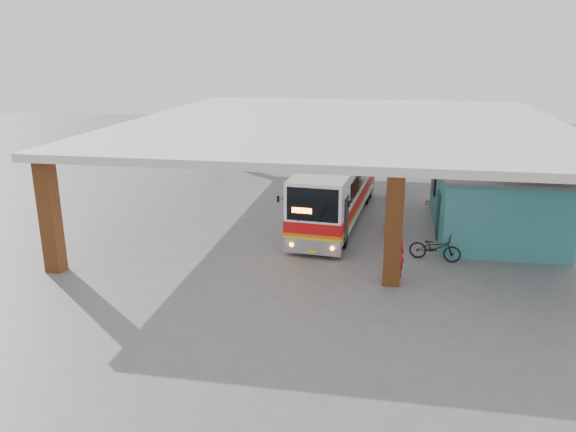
% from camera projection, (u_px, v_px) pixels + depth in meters
% --- Properties ---
extents(ground, '(90.00, 90.00, 0.00)m').
position_uv_depth(ground, '(318.00, 250.00, 23.47)').
color(ground, '#515154').
rests_on(ground, ground).
extents(brick_columns, '(20.10, 21.60, 4.35)m').
position_uv_depth(brick_columns, '(361.00, 175.00, 27.31)').
color(brick_columns, '#9A5021').
rests_on(brick_columns, ground).
extents(canopy_roof, '(21.00, 23.00, 0.30)m').
position_uv_depth(canopy_roof, '(346.00, 122.00, 28.21)').
color(canopy_roof, beige).
rests_on(canopy_roof, brick_columns).
extents(shop_building, '(5.20, 8.20, 3.11)m').
position_uv_depth(shop_building, '(493.00, 198.00, 25.52)').
color(shop_building, teal).
rests_on(shop_building, ground).
extents(coach_bus, '(3.29, 11.37, 3.27)m').
position_uv_depth(coach_bus, '(337.00, 188.00, 27.12)').
color(coach_bus, white).
rests_on(coach_bus, ground).
extents(motorcycle, '(2.11, 1.08, 1.06)m').
position_uv_depth(motorcycle, '(435.00, 248.00, 22.20)').
color(motorcycle, black).
rests_on(motorcycle, ground).
extents(pedestrian, '(0.80, 0.71, 1.84)m').
position_uv_depth(pedestrian, '(397.00, 254.00, 20.43)').
color(pedestrian, red).
rests_on(pedestrian, ground).
extents(red_chair, '(0.39, 0.39, 0.71)m').
position_uv_depth(red_chair, '(431.00, 199.00, 30.15)').
color(red_chair, red).
rests_on(red_chair, ground).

